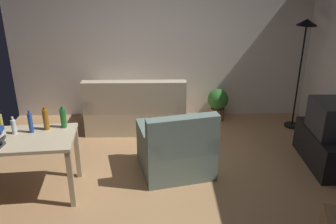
{
  "coord_description": "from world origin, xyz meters",
  "views": [
    {
      "loc": [
        0.02,
        -3.98,
        2.66
      ],
      "look_at": [
        0.1,
        0.5,
        0.75
      ],
      "focal_mm": 38.67,
      "sensor_mm": 36.0,
      "label": 1
    }
  ],
  "objects": [
    {
      "name": "bottle_amber",
      "position": [
        -1.37,
        -0.03,
        0.89
      ],
      "size": [
        0.07,
        0.07,
        0.29
      ],
      "color": "#9E6019",
      "rests_on": "desk"
    },
    {
      "name": "bottle_blue",
      "position": [
        -1.52,
        -0.11,
        0.88
      ],
      "size": [
        0.05,
        0.05,
        0.28
      ],
      "color": "#2347A3",
      "rests_on": "desk"
    },
    {
      "name": "ground_plane",
      "position": [
        0.0,
        0.0,
        -0.01
      ],
      "size": [
        5.2,
        4.4,
        0.02
      ],
      "primitive_type": "cube",
      "color": "tan"
    },
    {
      "name": "wall_rear",
      "position": [
        0.0,
        2.2,
        1.35
      ],
      "size": [
        5.2,
        0.1,
        2.7
      ],
      "primitive_type": "cube",
      "color": "silver",
      "rests_on": "ground_plane"
    },
    {
      "name": "bottle_clear",
      "position": [
        -1.71,
        -0.13,
        0.85
      ],
      "size": [
        0.06,
        0.06,
        0.21
      ],
      "color": "silver",
      "rests_on": "desk"
    },
    {
      "name": "potted_plant",
      "position": [
        1.0,
        1.9,
        0.33
      ],
      "size": [
        0.36,
        0.36,
        0.57
      ],
      "color": "brown",
      "rests_on": "ground_plane"
    },
    {
      "name": "couch",
      "position": [
        -0.41,
        1.59,
        0.31
      ],
      "size": [
        1.62,
        0.84,
        0.92
      ],
      "rotation": [
        0.0,
        0.0,
        3.14
      ],
      "color": "beige",
      "rests_on": "ground_plane"
    },
    {
      "name": "tv_stand",
      "position": [
        2.25,
        0.38,
        0.24
      ],
      "size": [
        0.44,
        1.1,
        0.48
      ],
      "rotation": [
        0.0,
        0.0,
        1.57
      ],
      "color": "black",
      "rests_on": "ground_plane"
    },
    {
      "name": "tv",
      "position": [
        2.25,
        0.38,
        0.7
      ],
      "size": [
        0.41,
        0.6,
        0.44
      ],
      "rotation": [
        0.0,
        0.0,
        1.57
      ],
      "color": "#2D2D33",
      "rests_on": "tv_stand"
    },
    {
      "name": "torchiere_lamp",
      "position": [
        2.25,
        1.61,
        1.41
      ],
      "size": [
        0.32,
        0.32,
        1.81
      ],
      "color": "black",
      "rests_on": "ground_plane"
    },
    {
      "name": "bottle_squat",
      "position": [
        -1.88,
        -0.09,
        0.88
      ],
      "size": [
        0.05,
        0.05,
        0.26
      ],
      "color": "#BCB24C",
      "rests_on": "desk"
    },
    {
      "name": "desk",
      "position": [
        -1.6,
        -0.25,
        0.65
      ],
      "size": [
        1.26,
        0.81,
        0.76
      ],
      "rotation": [
        0.0,
        0.0,
        0.09
      ],
      "color": "#C6B28E",
      "rests_on": "ground_plane"
    },
    {
      "name": "armchair",
      "position": [
        0.2,
        0.21,
        0.32
      ],
      "size": [
        1.07,
        1.03,
        0.92
      ],
      "rotation": [
        0.0,
        0.0,
        3.38
      ],
      "color": "slate",
      "rests_on": "ground_plane"
    },
    {
      "name": "bottle_green",
      "position": [
        -1.17,
        0.03,
        0.88
      ],
      "size": [
        0.07,
        0.07,
        0.28
      ],
      "color": "#1E722D",
      "rests_on": "desk"
    }
  ]
}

